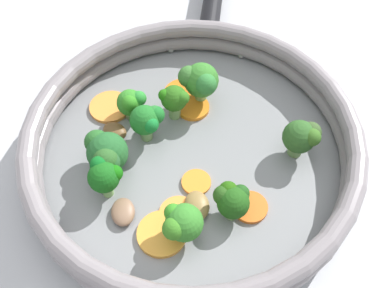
{
  "coord_description": "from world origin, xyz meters",
  "views": [
    {
      "loc": [
        -0.22,
        -0.15,
        0.4
      ],
      "look_at": [
        0.0,
        0.0,
        0.03
      ],
      "focal_mm": 42.0,
      "sensor_mm": 36.0,
      "label": 1
    }
  ],
  "objects_px": {
    "carrot_slice_0": "(162,234)",
    "broccoli_floret_0": "(106,154)",
    "carrot_slice_3": "(193,107)",
    "mushroom_piece_0": "(123,212)",
    "carrot_slice_1": "(107,109)",
    "mushroom_piece_1": "(115,131)",
    "carrot_slice_4": "(184,94)",
    "broccoli_floret_8": "(131,103)",
    "broccoli_floret_5": "(174,99)",
    "mushroom_piece_2": "(197,205)",
    "skillet": "(192,157)",
    "carrot_slice_2": "(178,214)",
    "broccoli_floret_3": "(303,137)",
    "broccoli_floret_1": "(148,120)",
    "broccoli_floret_2": "(104,176)",
    "carrot_slice_6": "(250,207)",
    "broccoli_floret_6": "(232,200)",
    "carrot_slice_5": "(196,182)",
    "broccoli_floret_7": "(182,223)",
    "broccoli_floret_4": "(200,81)"
  },
  "relations": [
    {
      "from": "broccoli_floret_2",
      "to": "broccoli_floret_6",
      "type": "bearing_deg",
      "value": -66.99
    },
    {
      "from": "carrot_slice_1",
      "to": "mushroom_piece_1",
      "type": "bearing_deg",
      "value": -126.6
    },
    {
      "from": "carrot_slice_4",
      "to": "broccoli_floret_8",
      "type": "distance_m",
      "value": 0.07
    },
    {
      "from": "carrot_slice_2",
      "to": "broccoli_floret_5",
      "type": "height_order",
      "value": "broccoli_floret_5"
    },
    {
      "from": "carrot_slice_3",
      "to": "carrot_slice_2",
      "type": "bearing_deg",
      "value": -152.75
    },
    {
      "from": "broccoli_floret_0",
      "to": "broccoli_floret_5",
      "type": "height_order",
      "value": "broccoli_floret_0"
    },
    {
      "from": "broccoli_floret_1",
      "to": "broccoli_floret_7",
      "type": "relative_size",
      "value": 1.02
    },
    {
      "from": "carrot_slice_5",
      "to": "broccoli_floret_8",
      "type": "bearing_deg",
      "value": 72.42
    },
    {
      "from": "broccoli_floret_0",
      "to": "broccoli_floret_8",
      "type": "distance_m",
      "value": 0.07
    },
    {
      "from": "broccoli_floret_1",
      "to": "broccoli_floret_3",
      "type": "relative_size",
      "value": 1.01
    },
    {
      "from": "broccoli_floret_3",
      "to": "broccoli_floret_8",
      "type": "distance_m",
      "value": 0.18
    },
    {
      "from": "broccoli_floret_3",
      "to": "broccoli_floret_8",
      "type": "xyz_separation_m",
      "value": [
        -0.06,
        0.17,
        -0.01
      ]
    },
    {
      "from": "carrot_slice_6",
      "to": "carrot_slice_4",
      "type": "bearing_deg",
      "value": 57.43
    },
    {
      "from": "broccoli_floret_8",
      "to": "mushroom_piece_0",
      "type": "bearing_deg",
      "value": -146.46
    },
    {
      "from": "carrot_slice_4",
      "to": "mushroom_piece_2",
      "type": "relative_size",
      "value": 1.5
    },
    {
      "from": "skillet",
      "to": "carrot_slice_2",
      "type": "height_order",
      "value": "carrot_slice_2"
    },
    {
      "from": "broccoli_floret_2",
      "to": "mushroom_piece_0",
      "type": "relative_size",
      "value": 1.5
    },
    {
      "from": "carrot_slice_2",
      "to": "carrot_slice_4",
      "type": "height_order",
      "value": "same"
    },
    {
      "from": "broccoli_floret_1",
      "to": "mushroom_piece_1",
      "type": "bearing_deg",
      "value": 118.25
    },
    {
      "from": "broccoli_floret_5",
      "to": "broccoli_floret_6",
      "type": "relative_size",
      "value": 1.14
    },
    {
      "from": "carrot_slice_1",
      "to": "broccoli_floret_1",
      "type": "distance_m",
      "value": 0.07
    },
    {
      "from": "carrot_slice_0",
      "to": "mushroom_piece_2",
      "type": "height_order",
      "value": "mushroom_piece_2"
    },
    {
      "from": "carrot_slice_1",
      "to": "mushroom_piece_1",
      "type": "distance_m",
      "value": 0.04
    },
    {
      "from": "carrot_slice_0",
      "to": "carrot_slice_6",
      "type": "bearing_deg",
      "value": -38.27
    },
    {
      "from": "mushroom_piece_1",
      "to": "carrot_slice_3",
      "type": "bearing_deg",
      "value": -33.26
    },
    {
      "from": "carrot_slice_3",
      "to": "carrot_slice_4",
      "type": "bearing_deg",
      "value": 60.86
    },
    {
      "from": "broccoli_floret_3",
      "to": "broccoli_floret_4",
      "type": "bearing_deg",
      "value": 88.36
    },
    {
      "from": "carrot_slice_5",
      "to": "broccoli_floret_2",
      "type": "xyz_separation_m",
      "value": [
        -0.06,
        0.07,
        0.03
      ]
    },
    {
      "from": "skillet",
      "to": "broccoli_floret_0",
      "type": "relative_size",
      "value": 6.55
    },
    {
      "from": "carrot_slice_2",
      "to": "broccoli_floret_6",
      "type": "relative_size",
      "value": 0.99
    },
    {
      "from": "carrot_slice_3",
      "to": "broccoli_floret_3",
      "type": "relative_size",
      "value": 0.82
    },
    {
      "from": "broccoli_floret_3",
      "to": "broccoli_floret_6",
      "type": "distance_m",
      "value": 0.1
    },
    {
      "from": "broccoli_floret_5",
      "to": "mushroom_piece_0",
      "type": "relative_size",
      "value": 1.43
    },
    {
      "from": "mushroom_piece_0",
      "to": "broccoli_floret_2",
      "type": "bearing_deg",
      "value": 67.04
    },
    {
      "from": "carrot_slice_3",
      "to": "broccoli_floret_8",
      "type": "xyz_separation_m",
      "value": [
        -0.05,
        0.05,
        0.02
      ]
    },
    {
      "from": "carrot_slice_3",
      "to": "broccoli_floret_3",
      "type": "height_order",
      "value": "broccoli_floret_3"
    },
    {
      "from": "carrot_slice_3",
      "to": "carrot_slice_6",
      "type": "distance_m",
      "value": 0.14
    },
    {
      "from": "carrot_slice_3",
      "to": "broccoli_floret_5",
      "type": "height_order",
      "value": "broccoli_floret_5"
    },
    {
      "from": "carrot_slice_6",
      "to": "broccoli_floret_7",
      "type": "distance_m",
      "value": 0.08
    },
    {
      "from": "carrot_slice_1",
      "to": "carrot_slice_3",
      "type": "xyz_separation_m",
      "value": [
        0.06,
        -0.08,
        0.0
      ]
    },
    {
      "from": "carrot_slice_2",
      "to": "broccoli_floret_5",
      "type": "xyz_separation_m",
      "value": [
        0.1,
        0.07,
        0.03
      ]
    },
    {
      "from": "carrot_slice_3",
      "to": "mushroom_piece_1",
      "type": "bearing_deg",
      "value": 146.74
    },
    {
      "from": "carrot_slice_5",
      "to": "broccoli_floret_0",
      "type": "distance_m",
      "value": 0.09
    },
    {
      "from": "carrot_slice_0",
      "to": "broccoli_floret_0",
      "type": "bearing_deg",
      "value": 70.67
    },
    {
      "from": "carrot_slice_3",
      "to": "mushroom_piece_0",
      "type": "xyz_separation_m",
      "value": [
        -0.15,
        -0.02,
        0.0
      ]
    },
    {
      "from": "broccoli_floret_2",
      "to": "broccoli_floret_6",
      "type": "relative_size",
      "value": 1.19
    },
    {
      "from": "carrot_slice_3",
      "to": "broccoli_floret_1",
      "type": "relative_size",
      "value": 0.81
    },
    {
      "from": "carrot_slice_0",
      "to": "carrot_slice_3",
      "type": "bearing_deg",
      "value": 22.56
    },
    {
      "from": "carrot_slice_4",
      "to": "broccoli_floret_6",
      "type": "xyz_separation_m",
      "value": [
        -0.1,
        -0.12,
        0.02
      ]
    },
    {
      "from": "carrot_slice_1",
      "to": "broccoli_floret_3",
      "type": "xyz_separation_m",
      "value": [
        0.07,
        -0.2,
        0.03
      ]
    }
  ]
}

